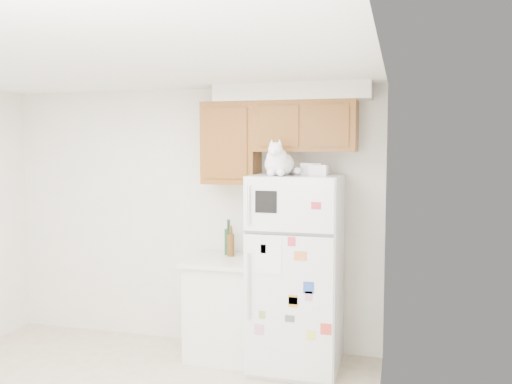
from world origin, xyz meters
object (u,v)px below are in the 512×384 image
at_px(cat, 279,162).
at_px(bottle_green, 229,237).
at_px(refrigerator, 296,272).
at_px(storage_box_front, 319,170).
at_px(bottle_amber, 231,241).
at_px(storage_box_back, 311,169).
at_px(base_counter, 224,307).

distance_m(cat, bottle_green, 1.01).
relative_size(cat, bottle_green, 1.30).
distance_m(refrigerator, storage_box_front, 0.92).
bearing_deg(refrigerator, storage_box_front, -8.82).
bearing_deg(cat, bottle_amber, 147.97).
relative_size(refrigerator, storage_box_back, 9.44).
xyz_separation_m(base_counter, bottle_amber, (0.03, 0.11, 0.60)).
relative_size(base_counter, storage_box_front, 6.13).
bearing_deg(bottle_amber, bottle_green, 123.60).
height_order(refrigerator, bottle_amber, refrigerator).
bearing_deg(storage_box_back, bottle_amber, 170.52).
xyz_separation_m(storage_box_back, storage_box_front, (0.09, -0.15, -0.01)).
bearing_deg(bottle_green, storage_box_front, -17.14).
relative_size(refrigerator, bottle_amber, 5.89).
relative_size(base_counter, bottle_amber, 3.19).
distance_m(storage_box_back, bottle_green, 1.05).
relative_size(base_counter, bottle_green, 2.73).
height_order(storage_box_back, bottle_amber, storage_box_back).
bearing_deg(bottle_green, base_counter, -86.22).
distance_m(refrigerator, bottle_green, 0.78).
bearing_deg(base_counter, cat, -21.78).
distance_m(cat, storage_box_back, 0.36).
xyz_separation_m(storage_box_front, bottle_amber, (-0.85, 0.21, -0.68)).
height_order(bottle_green, bottle_amber, bottle_green).
bearing_deg(base_counter, storage_box_back, 3.44).
relative_size(refrigerator, bottle_green, 5.05).
height_order(base_counter, cat, cat).
height_order(cat, storage_box_back, cat).
xyz_separation_m(base_counter, storage_box_front, (0.88, -0.10, 1.28)).
relative_size(refrigerator, base_counter, 1.85).
relative_size(base_counter, cat, 2.11).
bearing_deg(base_counter, bottle_green, 93.78).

